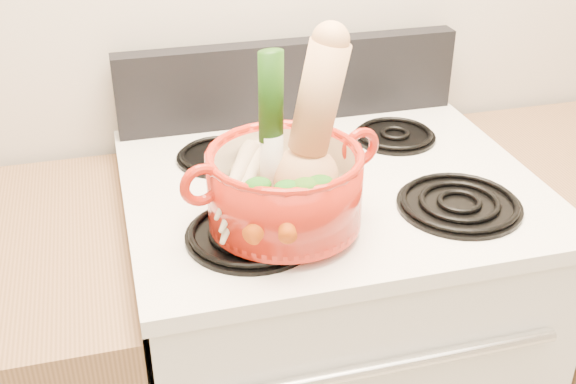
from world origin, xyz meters
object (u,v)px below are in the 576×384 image
object	(u,v)px
squash	(306,126)
leek	(271,127)
dutch_oven	(285,188)
stove_body	(324,370)

from	to	relation	value
squash	leek	distance (m)	0.06
dutch_oven	leek	xyz separation A→B (m)	(-0.02, 0.03, 0.10)
leek	stove_body	bearing A→B (deg)	27.32
dutch_oven	squash	world-z (taller)	squash
leek	squash	bearing A→B (deg)	-31.13
stove_body	squash	distance (m)	0.69
stove_body	dutch_oven	world-z (taller)	dutch_oven
dutch_oven	squash	bearing A→B (deg)	1.83
squash	leek	world-z (taller)	squash
squash	leek	bearing A→B (deg)	176.76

